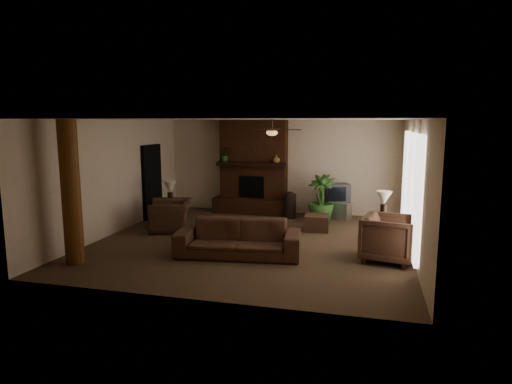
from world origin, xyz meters
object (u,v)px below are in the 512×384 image
(sofa, at_px, (238,232))
(coffee_table, at_px, (235,226))
(side_table_left, at_px, (168,215))
(lamp_left, at_px, (170,188))
(lamp_right, at_px, (384,200))
(floor_plant, at_px, (321,209))
(side_table_right, at_px, (383,231))
(floor_vase, at_px, (290,203))
(ottoman, at_px, (317,223))
(tv_stand, at_px, (335,210))
(log_column, at_px, (71,193))
(armchair_right, at_px, (389,236))
(armchair_left, at_px, (171,210))

(sofa, bearing_deg, coffee_table, 104.13)
(side_table_left, xyz_separation_m, lamp_left, (0.06, 0.03, 0.73))
(lamp_right, bearing_deg, coffee_table, -167.39)
(floor_plant, xyz_separation_m, side_table_right, (1.61, -1.71, -0.10))
(floor_vase, relative_size, floor_plant, 0.58)
(ottoman, bearing_deg, lamp_left, -174.16)
(lamp_left, bearing_deg, tv_stand, 24.55)
(tv_stand, distance_m, side_table_left, 4.68)
(log_column, distance_m, side_table_left, 3.59)
(floor_vase, bearing_deg, side_table_left, -149.77)
(armchair_right, relative_size, lamp_left, 1.56)
(tv_stand, height_order, floor_vase, floor_vase)
(log_column, distance_m, sofa, 3.35)
(armchair_right, bearing_deg, log_column, 117.16)
(lamp_right, bearing_deg, lamp_left, 175.73)
(ottoman, relative_size, lamp_right, 0.92)
(lamp_left, bearing_deg, coffee_table, -28.24)
(floor_vase, bearing_deg, log_column, -123.25)
(lamp_right, bearing_deg, side_table_right, 49.46)
(sofa, distance_m, floor_plant, 3.73)
(sofa, relative_size, floor_vase, 3.30)
(floor_plant, height_order, side_table_right, floor_plant)
(side_table_left, height_order, lamp_right, lamp_right)
(armchair_right, xyz_separation_m, side_table_right, (-0.07, 1.36, -0.23))
(armchair_right, relative_size, side_table_right, 1.85)
(sofa, distance_m, armchair_left, 2.86)
(ottoman, bearing_deg, side_table_left, -173.77)
(armchair_right, bearing_deg, lamp_left, 83.91)
(tv_stand, height_order, lamp_left, lamp_left)
(lamp_left, distance_m, side_table_right, 5.52)
(log_column, distance_m, armchair_right, 6.26)
(coffee_table, distance_m, tv_stand, 3.69)
(sofa, xyz_separation_m, armchair_right, (3.00, 0.40, 0.01))
(coffee_table, xyz_separation_m, lamp_left, (-2.14, 1.15, 0.63))
(floor_plant, bearing_deg, ottoman, -90.35)
(coffee_table, bearing_deg, tv_stand, 56.10)
(side_table_left, bearing_deg, armchair_left, -57.60)
(lamp_right, bearing_deg, side_table_left, 176.11)
(side_table_left, bearing_deg, tv_stand, 24.62)
(floor_plant, bearing_deg, tv_stand, 60.13)
(armchair_right, bearing_deg, ottoman, 49.54)
(lamp_left, height_order, lamp_right, same)
(log_column, relative_size, tv_stand, 3.29)
(sofa, bearing_deg, side_table_left, 133.58)
(log_column, distance_m, lamp_left, 3.48)
(floor_vase, distance_m, floor_plant, 1.01)
(sofa, bearing_deg, lamp_right, 23.93)
(ottoman, height_order, side_table_left, side_table_left)
(floor_vase, bearing_deg, armchair_left, -141.26)
(tv_stand, bearing_deg, lamp_right, -47.05)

